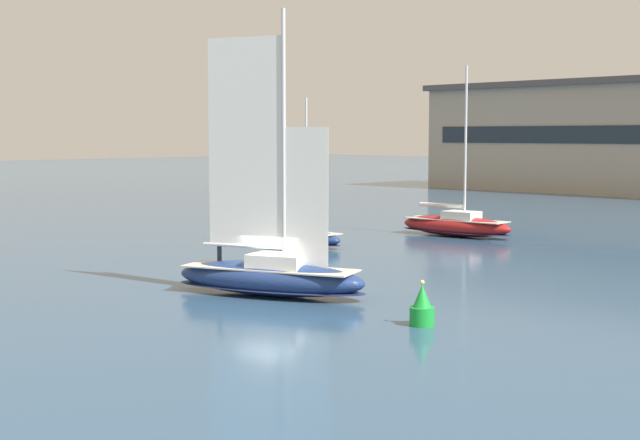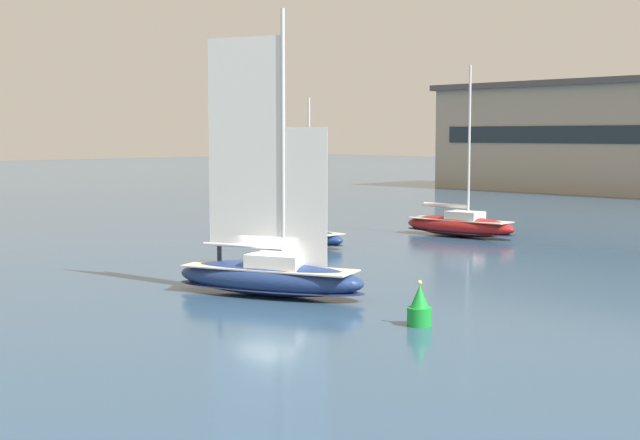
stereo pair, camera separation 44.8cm
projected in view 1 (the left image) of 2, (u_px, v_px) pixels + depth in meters
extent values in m
plane|color=#2D4C6B|center=(270.00, 295.00, 37.61)|extent=(400.00, 400.00, 0.00)
cube|color=tan|center=(622.00, 140.00, 103.48)|extent=(45.94, 14.06, 12.39)
cube|color=#1E2833|center=(592.00, 135.00, 98.44)|extent=(41.35, 0.10, 1.98)
cube|color=#514C4C|center=(624.00, 83.00, 102.86)|extent=(47.14, 15.26, 0.70)
ellipsoid|color=navy|center=(270.00, 278.00, 37.54)|extent=(8.83, 5.45, 1.46)
ellipsoid|color=#19234C|center=(270.00, 288.00, 37.58)|extent=(8.92, 5.51, 0.17)
cube|color=beige|center=(270.00, 268.00, 37.50)|extent=(7.74, 4.71, 0.06)
cube|color=silver|center=(279.00, 261.00, 37.30)|extent=(2.85, 2.46, 0.60)
cylinder|color=silver|center=(284.00, 140.00, 36.72)|extent=(0.17, 0.17, 10.70)
cylinder|color=silver|center=(243.00, 246.00, 37.90)|extent=(3.62, 1.59, 0.15)
cube|color=white|center=(246.00, 143.00, 37.42)|extent=(3.29, 1.37, 8.78)
cube|color=white|center=(307.00, 199.00, 36.55)|extent=(1.75, 0.73, 5.89)
cylinder|color=#232838|center=(219.00, 253.00, 38.72)|extent=(0.26, 0.26, 0.85)
cylinder|color=#262628|center=(219.00, 236.00, 38.65)|extent=(0.44, 0.44, 0.65)
sphere|color=tan|center=(219.00, 226.00, 38.60)|extent=(0.24, 0.24, 0.24)
ellipsoid|color=navy|center=(300.00, 237.00, 54.47)|extent=(6.50, 1.97, 1.10)
ellipsoid|color=#19234C|center=(300.00, 242.00, 54.50)|extent=(6.57, 1.99, 0.13)
cube|color=#BCB7A8|center=(300.00, 231.00, 54.44)|extent=(5.72, 1.66, 0.06)
cube|color=#333D4C|center=(304.00, 228.00, 54.19)|extent=(1.84, 1.31, 0.45)
cylinder|color=silver|center=(306.00, 165.00, 53.69)|extent=(0.13, 0.13, 8.07)
cylinder|color=silver|center=(290.00, 219.00, 55.02)|extent=(2.91, 0.18, 0.11)
cylinder|color=white|center=(290.00, 218.00, 55.01)|extent=(2.62, 0.24, 0.18)
ellipsoid|color=maroon|center=(456.00, 226.00, 59.60)|extent=(8.33, 3.09, 1.38)
ellipsoid|color=#19234C|center=(456.00, 231.00, 59.64)|extent=(8.41, 3.12, 0.17)
cube|color=#BCB7A8|center=(456.00, 220.00, 59.56)|extent=(7.32, 2.63, 0.06)
cube|color=silver|center=(461.00, 215.00, 59.28)|extent=(2.43, 1.82, 0.57)
cylinder|color=silver|center=(466.00, 143.00, 58.67)|extent=(0.16, 0.16, 10.18)
cylinder|color=silver|center=(441.00, 206.00, 60.23)|extent=(3.66, 0.51, 0.14)
cylinder|color=white|center=(441.00, 205.00, 60.22)|extent=(3.30, 0.55, 0.22)
cylinder|color=green|center=(422.00, 316.00, 31.59)|extent=(0.89, 0.89, 0.66)
cone|color=green|center=(422.00, 296.00, 31.52)|extent=(0.66, 0.66, 0.81)
sphere|color=#F2F266|center=(422.00, 282.00, 31.48)|extent=(0.16, 0.16, 0.16)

